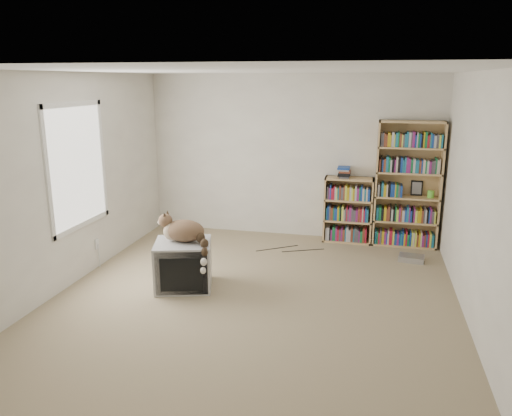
% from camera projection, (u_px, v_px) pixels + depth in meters
% --- Properties ---
extents(floor, '(4.50, 5.00, 0.01)m').
position_uv_depth(floor, '(254.00, 298.00, 5.66)').
color(floor, tan).
rests_on(floor, ground).
extents(wall_back, '(4.50, 0.02, 2.50)m').
position_uv_depth(wall_back, '(292.00, 157.00, 7.71)').
color(wall_back, silver).
rests_on(wall_back, floor).
extents(wall_front, '(4.50, 0.02, 2.50)m').
position_uv_depth(wall_front, '(158.00, 279.00, 2.99)').
color(wall_front, silver).
rests_on(wall_front, floor).
extents(wall_left, '(0.02, 5.00, 2.50)m').
position_uv_depth(wall_left, '(68.00, 181.00, 5.85)').
color(wall_left, silver).
rests_on(wall_left, floor).
extents(wall_right, '(0.02, 5.00, 2.50)m').
position_uv_depth(wall_right, '(479.00, 202.00, 4.85)').
color(wall_right, silver).
rests_on(wall_right, floor).
extents(ceiling, '(4.50, 5.00, 0.02)m').
position_uv_depth(ceiling, '(254.00, 70.00, 5.04)').
color(ceiling, white).
rests_on(ceiling, wall_back).
extents(window, '(0.02, 1.22, 1.52)m').
position_uv_depth(window, '(77.00, 166.00, 6.00)').
color(window, white).
rests_on(window, wall_left).
extents(crt_tv, '(0.78, 0.74, 0.56)m').
position_uv_depth(crt_tv, '(184.00, 264.00, 5.92)').
color(crt_tv, '#A4A4A7').
rests_on(crt_tv, floor).
extents(cat, '(0.70, 0.51, 0.57)m').
position_uv_depth(cat, '(187.00, 235.00, 5.80)').
color(cat, '#382416').
rests_on(cat, crt_tv).
extents(bookcase_tall, '(0.92, 0.30, 1.85)m').
position_uv_depth(bookcase_tall, '(407.00, 188.00, 7.28)').
color(bookcase_tall, tan).
rests_on(bookcase_tall, floor).
extents(bookcase_short, '(0.72, 0.30, 0.99)m').
position_uv_depth(bookcase_short, '(348.00, 212.00, 7.57)').
color(bookcase_short, tan).
rests_on(bookcase_short, floor).
extents(book_stack, '(0.19, 0.24, 0.16)m').
position_uv_depth(book_stack, '(345.00, 172.00, 7.43)').
color(book_stack, '#A6162E').
rests_on(book_stack, bookcase_short).
extents(green_mug, '(0.09, 0.09, 0.10)m').
position_uv_depth(green_mug, '(431.00, 194.00, 7.21)').
color(green_mug, '#66CB3A').
rests_on(green_mug, bookcase_tall).
extents(framed_print, '(0.16, 0.05, 0.22)m').
position_uv_depth(framed_print, '(417.00, 188.00, 7.33)').
color(framed_print, black).
rests_on(framed_print, bookcase_tall).
extents(dvd_player, '(0.36, 0.28, 0.08)m').
position_uv_depth(dvd_player, '(411.00, 258.00, 6.82)').
color(dvd_player, '#ABACB0').
rests_on(dvd_player, floor).
extents(wall_outlet, '(0.01, 0.08, 0.13)m').
position_uv_depth(wall_outlet, '(97.00, 244.00, 6.53)').
color(wall_outlet, silver).
rests_on(wall_outlet, wall_left).
extents(floor_cables, '(1.20, 0.70, 0.01)m').
position_uv_depth(floor_cables, '(270.00, 249.00, 7.28)').
color(floor_cables, black).
rests_on(floor_cables, floor).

